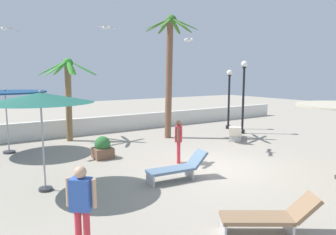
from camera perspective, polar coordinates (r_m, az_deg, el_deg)
name	(u,v)px	position (r m, az deg, el deg)	size (l,w,h in m)	color
ground_plane	(213,167)	(10.86, 8.31, -9.11)	(56.00, 56.00, 0.00)	#9E9384
boundary_wall	(117,123)	(17.58, -9.42, -1.07)	(25.20, 0.30, 0.89)	silver
patio_umbrella_0	(40,98)	(8.81, -22.63, 3.32)	(2.79, 2.79, 2.77)	#333338
patio_umbrella_1	(5,94)	(13.84, -28.03, 3.84)	(3.11, 3.11, 2.61)	#333338
palm_tree_0	(68,87)	(15.34, -18.02, 5.34)	(2.73, 2.75, 3.95)	brown
palm_tree_1	(170,62)	(15.36, 0.30, 10.19)	(2.69, 2.69, 6.06)	brown
lamp_post_1	(243,91)	(16.97, 13.85, 4.76)	(0.34, 0.34, 3.90)	black
lamp_post_2	(229,95)	(18.28, 11.27, 4.14)	(0.33, 0.33, 3.46)	black
lounge_chair_0	(178,168)	(9.39, 1.79, -9.31)	(1.93, 0.74, 0.84)	#B7B7BC
lounge_chair_1	(269,216)	(6.69, 18.27, -17.05)	(1.88, 1.49, 0.84)	#B7B7BC
lounge_chair_2	(236,133)	(15.26, 12.44, -2.75)	(1.76, 1.69, 0.84)	#B7B7BC
guest_0	(81,201)	(5.78, -15.80, -14.76)	(0.44, 0.42, 1.61)	#D8333F
guest_1	(179,137)	(11.03, 1.99, -3.70)	(0.41, 0.45, 1.57)	#D8333F
seagull_0	(4,28)	(13.50, -28.16, 14.40)	(1.30, 0.66, 0.21)	white
seagull_1	(106,27)	(11.20, -11.49, 16.14)	(0.91, 0.59, 0.14)	white
seagull_2	(188,40)	(12.73, 3.78, 14.22)	(0.98, 0.97, 0.15)	white
planter	(103,148)	(12.04, -12.06, -5.61)	(0.70, 0.70, 0.85)	brown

